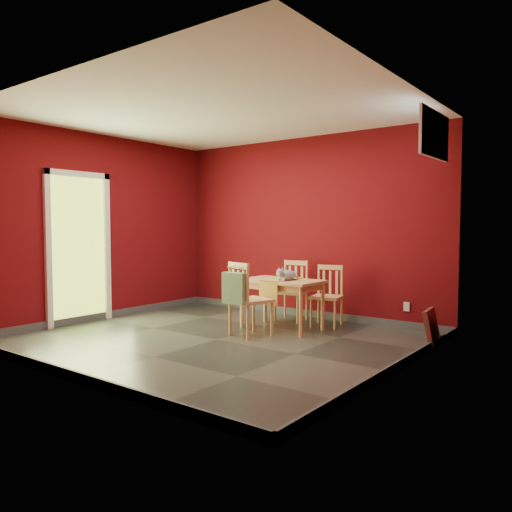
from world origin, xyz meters
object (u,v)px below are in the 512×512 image
Objects in this scene: chair_far_right at (327,295)px; chair_near at (248,298)px; cat at (287,273)px; picture_frame at (432,328)px; chair_far_left at (292,290)px; tote_bag at (235,288)px; dining_table at (282,286)px.

chair_near is (-0.46, -1.19, 0.05)m from chair_far_right.
cat reaches higher than picture_frame.
chair_far_left is 1.47m from tote_bag.
chair_near is 2.18m from picture_frame.
cat is (0.11, -0.04, 0.18)m from dining_table.
chair_far_right reaches higher than dining_table.
chair_near is 2.06× the size of tote_bag.
picture_frame is (1.80, 0.24, -0.54)m from cat.
cat is 1.90m from picture_frame.
chair_far_left is at bearing 94.26° from tote_bag.
chair_far_left is 0.60m from chair_far_right.
chair_far_right is 1.51m from tote_bag.
picture_frame is at bearing -11.17° from chair_far_left.
tote_bag is 1.21× the size of cat.
dining_table is 0.68m from chair_far_left.
dining_table is 2.40× the size of tote_bag.
tote_bag is at bearing -99.81° from chair_near.
chair_near is 0.26m from tote_bag.
picture_frame is (2.04, 1.03, -0.40)m from tote_bag.
dining_table reaches higher than picture_frame.
chair_far_right is 1.61m from picture_frame.
chair_far_right reaches higher than picture_frame.
chair_far_right is at bearing 166.15° from picture_frame.
chair_far_left is 1.94× the size of picture_frame.
cat is (0.24, 0.79, 0.14)m from tote_bag.
chair_near is (-0.09, -0.61, -0.11)m from dining_table.
tote_bag is (-0.50, -1.41, 0.20)m from chair_far_right.
dining_table is 1.30× the size of chair_far_right.
chair_far_right is 0.75m from cat.
picture_frame is (2.01, 0.81, -0.26)m from chair_near.
dining_table is 0.63m from chair_near.
chair_far_right is (0.60, -0.04, -0.02)m from chair_far_left.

